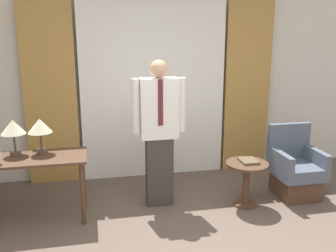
{
  "coord_description": "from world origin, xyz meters",
  "views": [
    {
      "loc": [
        -0.88,
        -2.61,
        2.1
      ],
      "look_at": [
        -0.03,
        1.45,
        1.03
      ],
      "focal_mm": 40.0,
      "sensor_mm": 36.0,
      "label": 1
    }
  ],
  "objects_px": {
    "table_lamp_right": "(40,127)",
    "side_table": "(246,177)",
    "armchair": "(295,170)",
    "book": "(248,161)",
    "desk": "(28,167)",
    "table_lamp_left": "(13,128)",
    "person": "(159,129)"
  },
  "relations": [
    {
      "from": "table_lamp_right",
      "to": "person",
      "type": "relative_size",
      "value": 0.23
    },
    {
      "from": "table_lamp_right",
      "to": "side_table",
      "type": "height_order",
      "value": "table_lamp_right"
    },
    {
      "from": "table_lamp_right",
      "to": "person",
      "type": "xyz_separation_m",
      "value": [
        1.35,
        -0.03,
        -0.08
      ]
    },
    {
      "from": "desk",
      "to": "armchair",
      "type": "relative_size",
      "value": 1.39
    },
    {
      "from": "book",
      "to": "table_lamp_left",
      "type": "bearing_deg",
      "value": 174.38
    },
    {
      "from": "armchair",
      "to": "side_table",
      "type": "height_order",
      "value": "armchair"
    },
    {
      "from": "table_lamp_left",
      "to": "person",
      "type": "xyz_separation_m",
      "value": [
        1.63,
        -0.03,
        -0.08
      ]
    },
    {
      "from": "desk",
      "to": "armchair",
      "type": "xyz_separation_m",
      "value": [
        3.26,
        0.01,
        -0.3
      ]
    },
    {
      "from": "armchair",
      "to": "book",
      "type": "relative_size",
      "value": 3.79
    },
    {
      "from": "armchair",
      "to": "book",
      "type": "xyz_separation_m",
      "value": [
        -0.72,
        -0.15,
        0.23
      ]
    },
    {
      "from": "person",
      "to": "armchair",
      "type": "xyz_separation_m",
      "value": [
        1.77,
        -0.09,
        -0.63
      ]
    },
    {
      "from": "table_lamp_right",
      "to": "armchair",
      "type": "relative_size",
      "value": 0.44
    },
    {
      "from": "person",
      "to": "armchair",
      "type": "height_order",
      "value": "person"
    },
    {
      "from": "side_table",
      "to": "table_lamp_left",
      "type": "bearing_deg",
      "value": 173.87
    },
    {
      "from": "table_lamp_right",
      "to": "armchair",
      "type": "height_order",
      "value": "table_lamp_right"
    },
    {
      "from": "table_lamp_left",
      "to": "armchair",
      "type": "xyz_separation_m",
      "value": [
        3.4,
        -0.12,
        -0.71
      ]
    },
    {
      "from": "desk",
      "to": "book",
      "type": "bearing_deg",
      "value": -3.09
    },
    {
      "from": "table_lamp_left",
      "to": "book",
      "type": "xyz_separation_m",
      "value": [
        2.68,
        -0.26,
        -0.48
      ]
    },
    {
      "from": "table_lamp_left",
      "to": "armchair",
      "type": "bearing_deg",
      "value": -1.97
    },
    {
      "from": "desk",
      "to": "table_lamp_left",
      "type": "xyz_separation_m",
      "value": [
        -0.14,
        0.13,
        0.41
      ]
    },
    {
      "from": "table_lamp_right",
      "to": "person",
      "type": "height_order",
      "value": "person"
    },
    {
      "from": "table_lamp_left",
      "to": "book",
      "type": "height_order",
      "value": "table_lamp_left"
    },
    {
      "from": "side_table",
      "to": "book",
      "type": "xyz_separation_m",
      "value": [
        0.03,
        0.02,
        0.19
      ]
    },
    {
      "from": "desk",
      "to": "armchair",
      "type": "distance_m",
      "value": 3.27
    },
    {
      "from": "side_table",
      "to": "book",
      "type": "bearing_deg",
      "value": 40.46
    },
    {
      "from": "person",
      "to": "armchair",
      "type": "relative_size",
      "value": 1.94
    },
    {
      "from": "table_lamp_left",
      "to": "table_lamp_right",
      "type": "distance_m",
      "value": 0.28
    },
    {
      "from": "armchair",
      "to": "table_lamp_left",
      "type": "bearing_deg",
      "value": 178.03
    },
    {
      "from": "desk",
      "to": "table_lamp_left",
      "type": "relative_size",
      "value": 3.17
    },
    {
      "from": "person",
      "to": "side_table",
      "type": "xyz_separation_m",
      "value": [
        1.03,
        -0.26,
        -0.59
      ]
    },
    {
      "from": "person",
      "to": "book",
      "type": "bearing_deg",
      "value": -12.78
    },
    {
      "from": "desk",
      "to": "side_table",
      "type": "height_order",
      "value": "desk"
    }
  ]
}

